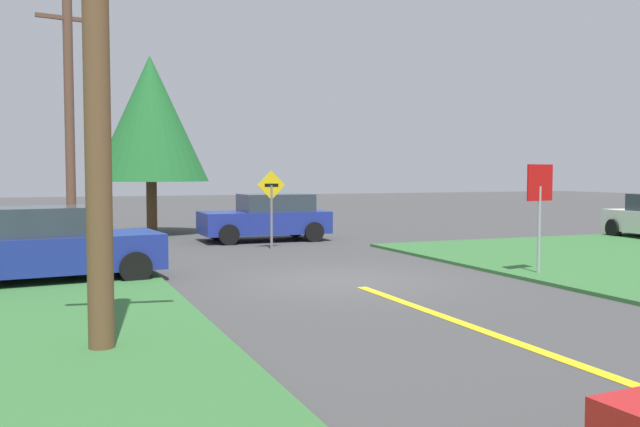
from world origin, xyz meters
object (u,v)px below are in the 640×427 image
utility_pole_near (96,68)px  direction_sign (271,200)px  stop_sign (540,197)px  parked_car_near_building (49,245)px  car_approaching_junction (267,217)px  utility_pole_mid (70,121)px  oak_tree_left (151,119)px

utility_pole_near → direction_sign: bearing=61.9°
stop_sign → utility_pole_near: utility_pole_near is taller
parked_car_near_building → direction_sign: bearing=28.9°
car_approaching_junction → direction_sign: size_ratio=1.81×
stop_sign → car_approaching_junction: (-3.23, 10.14, -0.99)m
utility_pole_near → utility_pole_mid: utility_pole_mid is taller
stop_sign → oak_tree_left: 16.04m
stop_sign → parked_car_near_building: bearing=-27.6°
utility_pole_near → utility_pole_mid: bearing=89.7°
car_approaching_junction → direction_sign: bearing=76.3°
car_approaching_junction → oak_tree_left: (-3.32, 4.26, 3.63)m
stop_sign → car_approaching_junction: 10.69m
stop_sign → utility_pole_mid: 13.77m
direction_sign → oak_tree_left: bearing=111.3°
stop_sign → oak_tree_left: size_ratio=0.37×
stop_sign → car_approaching_junction: stop_sign is taller
car_approaching_junction → utility_pole_mid: bearing=5.5°
parked_car_near_building → stop_sign: bearing=-22.9°
car_approaching_junction → utility_pole_near: 15.12m
utility_pole_near → oak_tree_left: size_ratio=1.03×
oak_tree_left → stop_sign: bearing=-65.5°
car_approaching_junction → utility_pole_near: bearing=65.1°
parked_car_near_building → utility_pole_mid: utility_pole_mid is taller
car_approaching_junction → parked_car_near_building: (-7.05, -7.02, -0.00)m
car_approaching_junction → oak_tree_left: oak_tree_left is taller
parked_car_near_building → car_approaching_junction: bearing=38.9°
direction_sign → oak_tree_left: size_ratio=0.35×
stop_sign → utility_pole_mid: (-9.62, 9.62, 2.12)m
parked_car_near_building → oak_tree_left: bearing=65.7°
stop_sign → direction_sign: (-3.90, 7.57, -0.29)m
oak_tree_left → utility_pole_mid: bearing=-122.7°
parked_car_near_building → oak_tree_left: size_ratio=0.67×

